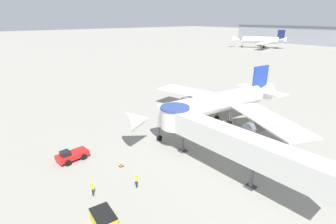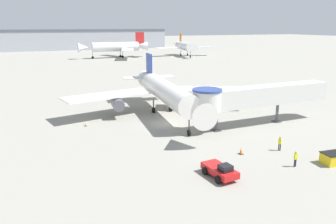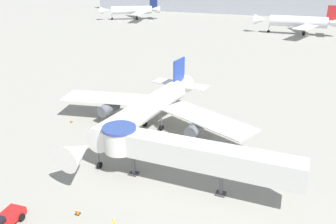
% 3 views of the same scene
% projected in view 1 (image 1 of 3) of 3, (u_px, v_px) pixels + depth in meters
% --- Properties ---
extents(ground_plane, '(800.00, 800.00, 0.00)m').
position_uv_depth(ground_plane, '(188.00, 128.00, 44.49)').
color(ground_plane, gray).
extents(main_airplane, '(33.40, 30.64, 9.31)m').
position_uv_depth(main_airplane, '(216.00, 104.00, 44.48)').
color(main_airplane, white).
rests_on(main_airplane, ground_plane).
extents(jet_bridge, '(23.14, 4.09, 6.18)m').
position_uv_depth(jet_bridge, '(220.00, 137.00, 30.82)').
color(jet_bridge, silver).
rests_on(jet_bridge, ground_plane).
extents(pushback_tug_red, '(2.46, 4.11, 1.61)m').
position_uv_depth(pushback_tug_red, '(72.00, 155.00, 34.28)').
color(pushback_tug_red, red).
rests_on(pushback_tug_red, ground_plane).
extents(service_container_yellow, '(2.90, 2.02, 1.25)m').
position_uv_depth(service_container_yellow, '(104.00, 219.00, 23.56)').
color(service_container_yellow, yellow).
rests_on(service_container_yellow, ground_plane).
extents(traffic_cone_starboard_wing, '(0.36, 0.36, 0.61)m').
position_uv_depth(traffic_cone_starboard_wing, '(282.00, 154.00, 35.37)').
color(traffic_cone_starboard_wing, black).
rests_on(traffic_cone_starboard_wing, ground_plane).
extents(traffic_cone_port_wing, '(0.35, 0.35, 0.59)m').
position_uv_depth(traffic_cone_port_wing, '(162.00, 106.00, 54.70)').
color(traffic_cone_port_wing, black).
rests_on(traffic_cone_port_wing, ground_plane).
extents(traffic_cone_near_nose, '(0.50, 0.50, 0.82)m').
position_uv_depth(traffic_cone_near_nose, '(121.00, 164.00, 32.96)').
color(traffic_cone_near_nose, black).
rests_on(traffic_cone_near_nose, ground_plane).
extents(ground_crew_marshaller, '(0.34, 0.23, 1.75)m').
position_uv_depth(ground_crew_marshaller, '(92.00, 187.00, 27.32)').
color(ground_crew_marshaller, '#1E2338').
rests_on(ground_crew_marshaller, ground_plane).
extents(ground_crew_wing_walker, '(0.33, 0.39, 1.77)m').
position_uv_depth(ground_crew_wing_walker, '(137.00, 179.00, 28.66)').
color(ground_crew_wing_walker, '#1E2338').
rests_on(ground_crew_wing_walker, ground_plane).
extents(background_jet_navy_tail, '(29.03, 30.41, 10.85)m').
position_uv_depth(background_jet_navy_tail, '(261.00, 40.00, 159.83)').
color(background_jet_navy_tail, silver).
rests_on(background_jet_navy_tail, ground_plane).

